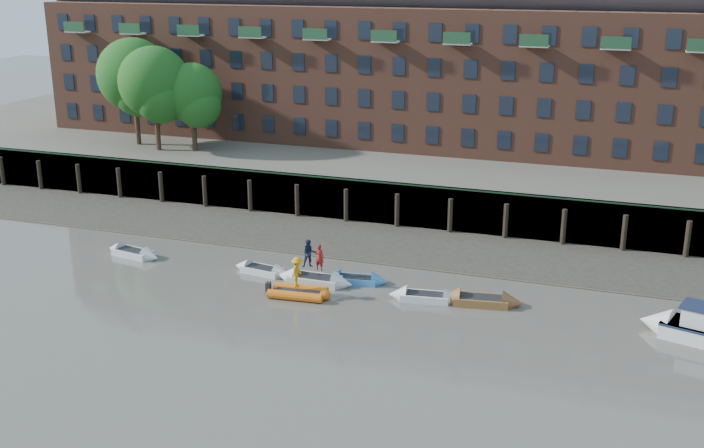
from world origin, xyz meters
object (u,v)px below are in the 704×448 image
at_px(rowboat_0, 133,253).
at_px(person_rower_b, 309,254).
at_px(rowboat_4, 356,280).
at_px(person_rib_crew, 297,272).
at_px(rib_tender, 300,293).
at_px(rowboat_2, 262,270).
at_px(person_rower_a, 319,257).
at_px(motor_launch, 691,327).
at_px(rowboat_6, 481,301).
at_px(rowboat_3, 315,280).
at_px(rowboat_5, 425,297).

distance_m(rowboat_0, person_rower_b, 13.00).
xyz_separation_m(rowboat_4, person_rib_crew, (-2.55, -3.13, 1.30)).
bearing_deg(person_rower_b, rowboat_0, 148.43).
distance_m(rowboat_4, person_rower_b, 3.30).
bearing_deg(rib_tender, rowboat_0, 163.10).
xyz_separation_m(rowboat_2, rib_tender, (3.77, -2.77, 0.06)).
bearing_deg(rowboat_4, rowboat_0, 173.47).
bearing_deg(person_rower_a, motor_launch, -177.04).
bearing_deg(rowboat_6, rib_tender, -175.34).
xyz_separation_m(rowboat_0, rowboat_2, (9.54, -0.05, -0.01)).
bearing_deg(motor_launch, rowboat_3, 14.45).
height_order(rowboat_2, rib_tender, rowboat_2).
bearing_deg(rowboat_6, person_rower_b, 171.28).
bearing_deg(rowboat_6, rowboat_3, 172.46).
bearing_deg(rib_tender, rowboat_6, 8.22).
distance_m(rowboat_0, rowboat_3, 13.34).
bearing_deg(person_rower_b, rowboat_5, -33.79).
bearing_deg(rowboat_5, person_rower_a, 169.95).
relative_size(motor_launch, person_rower_b, 3.58).
height_order(rowboat_6, motor_launch, motor_launch).
xyz_separation_m(rowboat_5, person_rib_crew, (-7.26, -1.84, 1.28)).
bearing_deg(rowboat_5, rowboat_3, 169.79).
bearing_deg(person_rower_a, rowboat_5, -177.66).
height_order(rowboat_5, rowboat_6, rowboat_6).
bearing_deg(person_rower_a, rowboat_2, -3.36).
relative_size(rowboat_5, person_rib_crew, 2.42).
xyz_separation_m(rowboat_6, person_rib_crew, (-10.43, -2.32, 1.26)).
xyz_separation_m(rowboat_3, person_rower_b, (-0.43, 0.21, 1.59)).
distance_m(person_rower_a, person_rower_b, 0.81).
xyz_separation_m(rowboat_0, rowboat_4, (15.66, 0.38, -0.01)).
bearing_deg(rowboat_0, rowboat_5, 7.39).
bearing_deg(rowboat_2, motor_launch, 5.23).
xyz_separation_m(rowboat_6, person_rower_b, (-10.65, 0.04, 1.59)).
xyz_separation_m(rowboat_2, rowboat_5, (10.83, -0.85, 0.01)).
bearing_deg(rowboat_0, rowboat_3, 7.35).
bearing_deg(person_rib_crew, rowboat_5, -82.16).
xyz_separation_m(rowboat_5, motor_launch, (14.34, -0.35, 0.41)).
bearing_deg(person_rib_crew, rowboat_6, -83.89).
distance_m(rowboat_2, rowboat_3, 3.83).
bearing_deg(person_rower_b, rowboat_2, 144.46).
xyz_separation_m(rowboat_5, person_rower_a, (-6.70, 0.27, 1.56)).
distance_m(rowboat_6, motor_launch, 11.21).
bearing_deg(person_rower_a, person_rib_crew, 79.86).
bearing_deg(rowboat_4, person_rib_crew, -137.11).
height_order(motor_launch, person_rower_a, person_rower_a).
xyz_separation_m(rowboat_2, person_rower_b, (3.36, -0.33, 1.63)).
bearing_deg(person_rower_a, rowboat_4, -148.33).
height_order(rowboat_5, motor_launch, motor_launch).
relative_size(rowboat_6, person_rower_b, 2.82).
height_order(rowboat_4, rowboat_6, rowboat_6).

